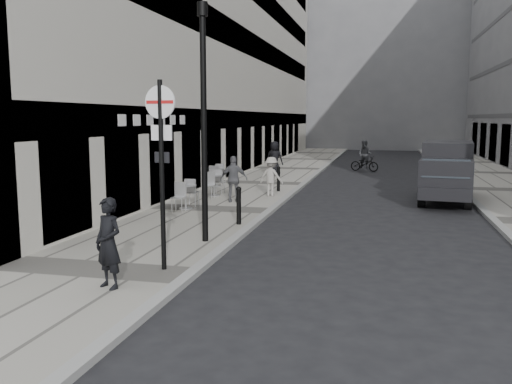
% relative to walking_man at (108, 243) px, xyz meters
% --- Properties ---
extents(ground, '(120.00, 120.00, 0.00)m').
position_rel_walking_man_xyz_m(ground, '(1.07, -1.63, -0.94)').
color(ground, black).
rests_on(ground, ground).
extents(sidewalk, '(4.00, 60.00, 0.12)m').
position_rel_walking_man_xyz_m(sidewalk, '(-0.93, 16.37, -0.88)').
color(sidewalk, '#9B968C').
rests_on(sidewalk, ground).
extents(far_sidewalk, '(4.00, 60.00, 0.12)m').
position_rel_walking_man_xyz_m(far_sidewalk, '(10.07, 16.37, -0.88)').
color(far_sidewalk, '#9B968C').
rests_on(far_sidewalk, ground).
extents(building_left, '(4.00, 45.00, 18.00)m').
position_rel_walking_man_xyz_m(building_left, '(-4.93, 22.87, 8.06)').
color(building_left, beige).
rests_on(building_left, ground).
extents(building_far, '(24.00, 16.00, 22.00)m').
position_rel_walking_man_xyz_m(building_far, '(2.57, 54.37, 10.06)').
color(building_far, gray).
rests_on(building_far, ground).
extents(walking_man, '(0.71, 0.60, 1.65)m').
position_rel_walking_man_xyz_m(walking_man, '(0.00, 0.00, 0.00)').
color(walking_man, black).
rests_on(walking_man, sidewalk).
extents(sign_post, '(0.65, 0.14, 3.79)m').
position_rel_walking_man_xyz_m(sign_post, '(0.47, 1.37, 1.60)').
color(sign_post, black).
rests_on(sign_post, sidewalk).
extents(lamppost, '(0.26, 0.26, 5.76)m').
position_rel_walking_man_xyz_m(lamppost, '(0.47, 3.98, 2.38)').
color(lamppost, black).
rests_on(lamppost, sidewalk).
extents(bollard_near, '(0.14, 0.14, 1.02)m').
position_rel_walking_man_xyz_m(bollard_near, '(0.72, 6.25, -0.31)').
color(bollard_near, black).
rests_on(bollard_near, sidewalk).
extents(bollard_far, '(0.13, 0.13, 0.98)m').
position_rel_walking_man_xyz_m(bollard_far, '(0.47, 13.53, -0.33)').
color(bollard_far, black).
rests_on(bollard_far, sidewalk).
extents(panel_van, '(2.35, 4.98, 2.26)m').
position_rel_walking_man_xyz_m(panel_van, '(7.09, 12.94, 0.33)').
color(panel_van, black).
rests_on(panel_van, ground).
extents(cyclist, '(1.84, 1.16, 1.87)m').
position_rel_walking_man_xyz_m(cyclist, '(3.62, 24.33, -0.21)').
color(cyclist, black).
rests_on(cyclist, ground).
extents(pedestrian_a, '(1.05, 0.63, 1.68)m').
position_rel_walking_man_xyz_m(pedestrian_a, '(-0.54, 10.22, 0.02)').
color(pedestrian_a, '#595A5E').
rests_on(pedestrian_a, sidewalk).
extents(pedestrian_b, '(1.11, 0.82, 1.54)m').
position_rel_walking_man_xyz_m(pedestrian_b, '(0.47, 12.06, -0.05)').
color(pedestrian_b, '#A49F97').
rests_on(pedestrian_b, sidewalk).
extents(pedestrian_c, '(0.95, 0.67, 1.84)m').
position_rel_walking_man_xyz_m(pedestrian_c, '(-0.89, 19.44, 0.09)').
color(pedestrian_c, black).
rests_on(pedestrian_c, sidewalk).
extents(cafe_table_near, '(0.77, 1.74, 0.99)m').
position_rel_walking_man_xyz_m(cafe_table_near, '(-1.73, 11.54, -0.32)').
color(cafe_table_near, silver).
rests_on(cafe_table_near, sidewalk).
extents(cafe_table_mid, '(0.75, 1.69, 0.96)m').
position_rel_walking_man_xyz_m(cafe_table_mid, '(-2.53, 14.47, -0.33)').
color(cafe_table_mid, silver).
rests_on(cafe_table_mid, sidewalk).
extents(cafe_table_far, '(0.75, 1.68, 0.96)m').
position_rel_walking_man_xyz_m(cafe_table_far, '(-1.73, 8.43, -0.34)').
color(cafe_table_far, silver).
rests_on(cafe_table_far, sidewalk).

